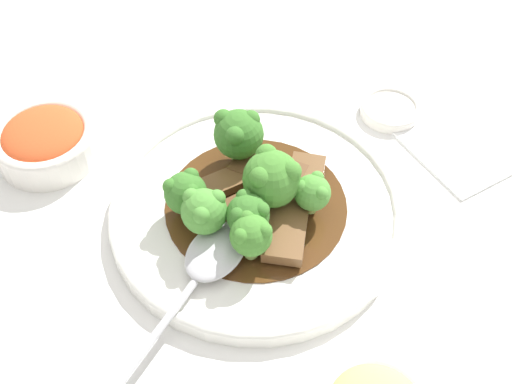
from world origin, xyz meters
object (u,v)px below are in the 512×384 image
(broccoli_floret_5, at_px, (186,192))
(side_bowl_kimchi, at_px, (45,140))
(beef_strip_1, at_px, (220,185))
(beef_strip_3, at_px, (287,227))
(beef_strip_2, at_px, (305,177))
(broccoli_floret_0, at_px, (272,178))
(broccoli_floret_1, at_px, (204,211))
(serving_spoon, at_px, (204,267))
(broccoli_floret_4, at_px, (237,134))
(sauce_dish, at_px, (390,109))
(beef_strip_0, at_px, (239,208))
(main_plate, at_px, (256,208))
(broccoli_floret_3, at_px, (248,214))
(broccoli_floret_2, at_px, (312,192))
(beef_strip_4, at_px, (268,170))
(broccoli_floret_6, at_px, (251,235))

(broccoli_floret_5, height_order, side_bowl_kimchi, broccoli_floret_5)
(beef_strip_1, distance_m, beef_strip_3, 0.08)
(beef_strip_2, xyz_separation_m, broccoli_floret_0, (-0.02, 0.04, 0.03))
(broccoli_floret_1, relative_size, broccoli_floret_5, 1.11)
(beef_strip_1, height_order, broccoli_floret_0, broccoli_floret_0)
(serving_spoon, bearing_deg, broccoli_floret_0, -54.23)
(broccoli_floret_0, xyz_separation_m, broccoli_floret_4, (0.07, 0.02, -0.00))
(beef_strip_2, bearing_deg, sauce_dish, -57.58)
(beef_strip_0, height_order, broccoli_floret_0, broccoli_floret_0)
(main_plate, relative_size, broccoli_floret_4, 4.83)
(broccoli_floret_3, relative_size, side_bowl_kimchi, 0.45)
(beef_strip_0, xyz_separation_m, broccoli_floret_1, (-0.01, 0.03, 0.03))
(sauce_dish, bearing_deg, main_plate, 117.34)
(broccoli_floret_4, bearing_deg, broccoli_floret_1, 147.28)
(main_plate, xyz_separation_m, broccoli_floret_2, (-0.02, -0.05, 0.03))
(broccoli_floret_1, distance_m, broccoli_floret_5, 0.03)
(broccoli_floret_0, bearing_deg, broccoli_floret_4, 13.00)
(sauce_dish, bearing_deg, beef_strip_1, 107.94)
(beef_strip_0, height_order, beef_strip_1, beef_strip_1)
(beef_strip_4, distance_m, broccoli_floret_6, 0.10)
(broccoli_floret_1, relative_size, side_bowl_kimchi, 0.47)
(beef_strip_0, relative_size, broccoli_floret_4, 0.85)
(main_plate, bearing_deg, sauce_dish, -62.66)
(beef_strip_4, xyz_separation_m, broccoli_floret_3, (-0.07, 0.04, 0.02))
(beef_strip_0, height_order, side_bowl_kimchi, side_bowl_kimchi)
(broccoli_floret_6, xyz_separation_m, side_bowl_kimchi, (0.20, 0.17, -0.03))
(beef_strip_0, height_order, sauce_dish, beef_strip_0)
(broccoli_floret_4, relative_size, side_bowl_kimchi, 0.55)
(broccoli_floret_0, xyz_separation_m, broccoli_floret_5, (0.01, 0.08, -0.01))
(serving_spoon, bearing_deg, sauce_dish, -57.76)
(broccoli_floret_1, xyz_separation_m, broccoli_floret_6, (-0.04, -0.03, -0.00))
(beef_strip_3, distance_m, side_bowl_kimchi, 0.27)
(main_plate, xyz_separation_m, broccoli_floret_0, (-0.01, -0.01, 0.05))
(broccoli_floret_0, xyz_separation_m, broccoli_floret_1, (-0.01, 0.07, -0.01))
(beef_strip_1, height_order, broccoli_floret_5, broccoli_floret_5)
(main_plate, xyz_separation_m, side_bowl_kimchi, (0.14, 0.19, 0.01))
(broccoli_floret_2, xyz_separation_m, serving_spoon, (-0.04, 0.11, -0.02))
(sauce_dish, bearing_deg, broccoli_floret_2, 130.72)
(beef_strip_3, relative_size, sauce_dish, 1.23)
(main_plate, bearing_deg, broccoli_floret_1, 110.53)
(beef_strip_0, distance_m, broccoli_floret_2, 0.07)
(beef_strip_0, height_order, broccoli_floret_6, broccoli_floret_6)
(broccoli_floret_2, bearing_deg, broccoli_floret_5, 73.92)
(beef_strip_3, bearing_deg, broccoli_floret_2, -59.16)
(beef_strip_1, bearing_deg, broccoli_floret_0, -127.86)
(beef_strip_4, bearing_deg, main_plate, 144.99)
(beef_strip_0, bearing_deg, main_plate, -71.89)
(beef_strip_4, bearing_deg, side_bowl_kimchi, 62.80)
(broccoli_floret_3, bearing_deg, broccoli_floret_2, -80.60)
(sauce_dish, bearing_deg, broccoli_floret_4, 100.85)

